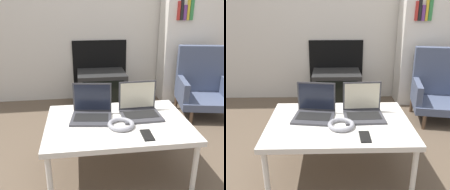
% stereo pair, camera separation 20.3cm
% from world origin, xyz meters
% --- Properties ---
extents(ground_plane, '(14.00, 14.00, 0.00)m').
position_xyz_m(ground_plane, '(0.00, 0.00, 0.00)').
color(ground_plane, brown).
extents(table, '(1.01, 0.70, 0.42)m').
position_xyz_m(table, '(0.00, 0.10, 0.38)').
color(table, silver).
rests_on(table, ground_plane).
extents(laptop_left, '(0.32, 0.28, 0.24)m').
position_xyz_m(laptop_left, '(-0.18, 0.20, 0.47)').
color(laptop_left, '#38383D').
rests_on(laptop_left, table).
extents(laptop_right, '(0.30, 0.25, 0.24)m').
position_xyz_m(laptop_right, '(0.18, 0.20, 0.47)').
color(laptop_right, '#38383D').
rests_on(laptop_right, table).
extents(headphones, '(0.19, 0.19, 0.03)m').
position_xyz_m(headphones, '(0.01, 0.02, 0.43)').
color(headphones, gray).
rests_on(headphones, table).
extents(phone, '(0.07, 0.14, 0.01)m').
position_xyz_m(phone, '(0.16, -0.13, 0.42)').
color(phone, black).
rests_on(phone, table).
extents(tv, '(0.58, 0.45, 0.42)m').
position_xyz_m(tv, '(0.01, 1.43, 0.21)').
color(tv, black).
rests_on(tv, ground_plane).
extents(armchair, '(0.64, 0.62, 0.76)m').
position_xyz_m(armchair, '(1.12, 1.04, 0.35)').
color(armchair, '#47516B').
rests_on(armchair, ground_plane).
extents(bookshelf, '(0.80, 0.32, 1.85)m').
position_xyz_m(bookshelf, '(1.17, 1.50, 0.93)').
color(bookshelf, silver).
rests_on(bookshelf, ground_plane).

